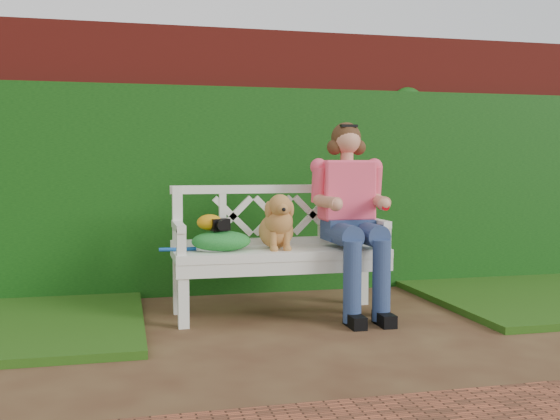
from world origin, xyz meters
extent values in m
plane|color=#3D2215|center=(0.00, 0.00, 0.00)|extent=(60.00, 60.00, 0.00)
cube|color=maroon|center=(0.00, 1.90, 1.10)|extent=(10.00, 0.30, 2.20)
cube|color=#195211|center=(0.00, 1.68, 0.85)|extent=(10.00, 0.18, 1.70)
cube|color=black|center=(-0.58, 0.73, 0.66)|extent=(0.14, 0.12, 0.08)
ellipsoid|color=#C3820D|center=(-0.64, 0.76, 0.67)|extent=(0.18, 0.13, 0.11)
camera|label=1|loc=(-1.22, -3.70, 1.07)|focal=42.00mm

